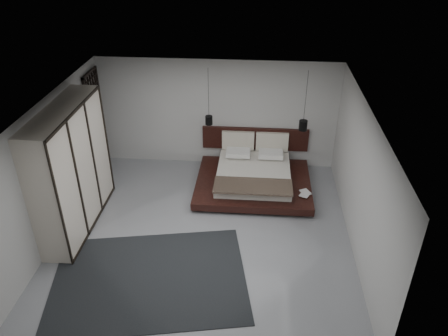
# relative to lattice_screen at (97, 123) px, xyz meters

# --- Properties ---
(floor) EXTENTS (6.00, 6.00, 0.00)m
(floor) POSITION_rel_lattice_screen_xyz_m (2.95, -2.45, -1.30)
(floor) COLOR gray
(floor) RESTS_ON ground
(ceiling) EXTENTS (6.00, 6.00, 0.00)m
(ceiling) POSITION_rel_lattice_screen_xyz_m (2.95, -2.45, 1.50)
(ceiling) COLOR white
(ceiling) RESTS_ON wall_back
(wall_back) EXTENTS (6.00, 0.00, 6.00)m
(wall_back) POSITION_rel_lattice_screen_xyz_m (2.95, 0.55, 0.10)
(wall_back) COLOR #B2B2B0
(wall_back) RESTS_ON floor
(wall_front) EXTENTS (6.00, 0.00, 6.00)m
(wall_front) POSITION_rel_lattice_screen_xyz_m (2.95, -5.45, 0.10)
(wall_front) COLOR #B2B2B0
(wall_front) RESTS_ON floor
(wall_left) EXTENTS (0.00, 6.00, 6.00)m
(wall_left) POSITION_rel_lattice_screen_xyz_m (-0.05, -2.45, 0.10)
(wall_left) COLOR #B2B2B0
(wall_left) RESTS_ON floor
(wall_right) EXTENTS (0.00, 6.00, 6.00)m
(wall_right) POSITION_rel_lattice_screen_xyz_m (5.95, -2.45, 0.10)
(wall_right) COLOR #B2B2B0
(wall_right) RESTS_ON floor
(lattice_screen) EXTENTS (0.05, 0.90, 2.60)m
(lattice_screen) POSITION_rel_lattice_screen_xyz_m (0.00, 0.00, 0.00)
(lattice_screen) COLOR black
(lattice_screen) RESTS_ON floor
(bed) EXTENTS (2.71, 2.36, 1.07)m
(bed) POSITION_rel_lattice_screen_xyz_m (3.92, -0.54, -1.02)
(bed) COLOR black
(bed) RESTS_ON floor
(book_lower) EXTENTS (0.29, 0.32, 0.02)m
(book_lower) POSITION_rel_lattice_screen_xyz_m (5.04, -1.18, -1.04)
(book_lower) COLOR #99724C
(book_lower) RESTS_ON bed
(book_upper) EXTENTS (0.30, 0.34, 0.02)m
(book_upper) POSITION_rel_lattice_screen_xyz_m (5.02, -1.21, -1.01)
(book_upper) COLOR #99724C
(book_upper) RESTS_ON book_lower
(pendant_left) EXTENTS (0.17, 0.17, 1.38)m
(pendant_left) POSITION_rel_lattice_screen_xyz_m (2.81, -0.12, 0.23)
(pendant_left) COLOR black
(pendant_left) RESTS_ON ceiling
(pendant_right) EXTENTS (0.20, 0.20, 1.45)m
(pendant_right) POSITION_rel_lattice_screen_xyz_m (5.04, -0.12, 0.18)
(pendant_right) COLOR black
(pendant_right) RESTS_ON ceiling
(wardrobe) EXTENTS (0.63, 2.68, 2.63)m
(wardrobe) POSITION_rel_lattice_screen_xyz_m (0.25, -2.29, 0.02)
(wardrobe) COLOR beige
(wardrobe) RESTS_ON floor
(rug) EXTENTS (3.89, 3.09, 0.01)m
(rug) POSITION_rel_lattice_screen_xyz_m (2.11, -3.86, -1.29)
(rug) COLOR black
(rug) RESTS_ON floor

